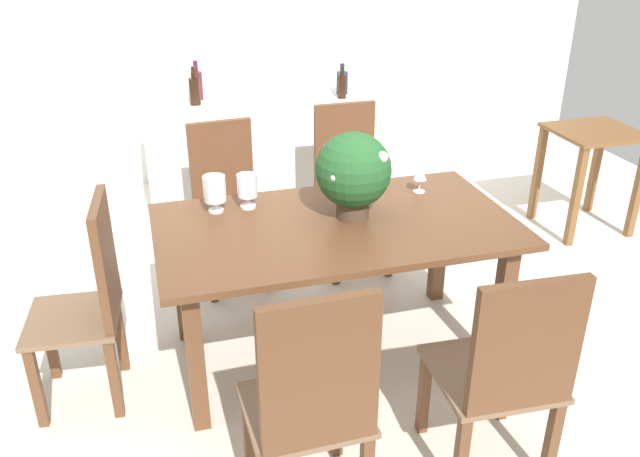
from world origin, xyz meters
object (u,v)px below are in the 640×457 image
object	(u,v)px
chair_far_right	(348,180)
wine_bottle_dark	(342,82)
chair_near_right	(507,369)
wine_bottle_green	(197,84)
chair_head_end	(91,296)
chair_far_left	(227,197)
chair_near_left	(312,401)
crystal_vase_left	(247,187)
side_table	(591,156)
wine_bottle_tall	(195,90)
dining_table	(336,242)
wine_bottle_clear	(342,86)
crystal_vase_center_near	(215,190)
wine_glass	(420,174)
kitchen_counter	(257,158)
flower_centerpiece	(353,172)

from	to	relation	value
chair_far_right	wine_bottle_dark	bearing A→B (deg)	75.41
chair_near_right	wine_bottle_green	bearing A→B (deg)	-71.15
chair_head_end	chair_far_left	bearing A→B (deg)	147.01
chair_far_right	chair_far_left	world-z (taller)	chair_far_right
chair_near_left	wine_bottle_green	bearing A→B (deg)	-89.98
chair_head_end	crystal_vase_left	size ratio (longest dim) A/B	5.67
chair_near_left	wine_bottle_dark	distance (m)	2.97
chair_near_right	chair_near_left	bearing A→B (deg)	2.67
crystal_vase_left	side_table	world-z (taller)	crystal_vase_left
crystal_vase_left	wine_bottle_tall	world-z (taller)	wine_bottle_tall
dining_table	wine_bottle_dark	size ratio (longest dim) A/B	7.95
dining_table	chair_far_right	size ratio (longest dim) A/B	1.67
chair_far_left	chair_head_end	bearing A→B (deg)	-132.45
chair_far_right	chair_near_left	bearing A→B (deg)	-111.93
crystal_vase_left	wine_bottle_tall	bearing A→B (deg)	93.62
chair_far_right	wine_bottle_clear	bearing A→B (deg)	76.11
crystal_vase_left	wine_bottle_dark	xyz separation A→B (m)	(0.97, 1.48, 0.13)
chair_head_end	crystal_vase_left	xyz separation A→B (m)	(0.79, 0.31, 0.33)
chair_far_right	crystal_vase_center_near	size ratio (longest dim) A/B	5.51
dining_table	wine_bottle_clear	bearing A→B (deg)	71.59
chair_far_right	wine_glass	distance (m)	0.82
chair_head_end	wine_bottle_clear	size ratio (longest dim) A/B	4.46
kitchen_counter	wine_bottle_tall	world-z (taller)	wine_bottle_tall
chair_near_left	wine_bottle_dark	bearing A→B (deg)	-110.50
chair_near_right	wine_bottle_green	world-z (taller)	wine_bottle_green
crystal_vase_center_near	wine_bottle_dark	size ratio (longest dim) A/B	0.87
flower_centerpiece	wine_glass	world-z (taller)	flower_centerpiece
chair_far_right	chair_head_end	bearing A→B (deg)	-147.70
crystal_vase_left	crystal_vase_center_near	xyz separation A→B (m)	(-0.17, -0.00, 0.01)
chair_near_left	crystal_vase_left	distance (m)	1.33
wine_bottle_green	chair_near_right	bearing A→B (deg)	-74.09
chair_near_left	side_table	world-z (taller)	chair_near_left
crystal_vase_left	side_table	size ratio (longest dim) A/B	0.24
chair_near_left	crystal_vase_left	bearing A→B (deg)	-91.49
chair_near_right	kitchen_counter	size ratio (longest dim) A/B	0.62
dining_table	chair_near_right	distance (m)	1.07
chair_far_right	flower_centerpiece	world-z (taller)	flower_centerpiece
chair_head_end	wine_glass	world-z (taller)	chair_head_end
chair_head_end	wine_bottle_dark	bearing A→B (deg)	140.25
crystal_vase_left	wine_bottle_green	bearing A→B (deg)	92.18
chair_far_right	kitchen_counter	bearing A→B (deg)	116.50
dining_table	side_table	distance (m)	2.42
wine_bottle_green	wine_bottle_dark	xyz separation A→B (m)	(1.03, -0.13, -0.02)
chair_near_right	wine_bottle_clear	world-z (taller)	wine_bottle_clear
chair_far_right	side_table	world-z (taller)	chair_far_right
wine_glass	dining_table	bearing A→B (deg)	-155.30
chair_far_left	crystal_vase_center_near	bearing A→B (deg)	-106.41
dining_table	wine_bottle_dark	bearing A→B (deg)	71.61
chair_near_right	wine_bottle_green	distance (m)	3.06
chair_far_left	crystal_vase_center_near	world-z (taller)	chair_far_left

